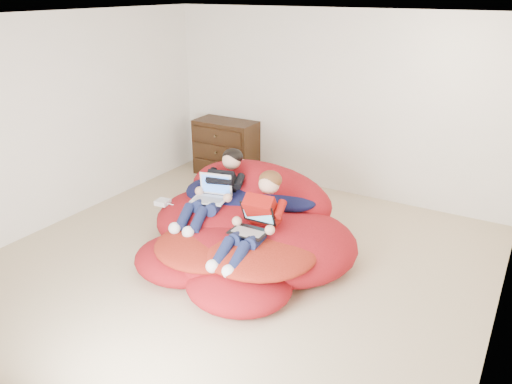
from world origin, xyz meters
name	(u,v)px	position (x,y,z in m)	size (l,w,h in m)	color
room_shell	(236,246)	(0.00, 0.00, 0.22)	(5.10, 5.10, 2.77)	#C3AF8B
dresser	(226,148)	(-1.63, 2.24, 0.43)	(0.96, 0.54, 0.86)	black
beanbag_pile	(245,229)	(-0.09, 0.32, 0.26)	(2.46, 2.32, 0.91)	#A6121A
cream_pillow	(242,170)	(-0.59, 1.08, 0.62)	(0.44, 0.28, 0.28)	beige
older_boy	(217,187)	(-0.47, 0.36, 0.67)	(0.41, 1.17, 0.67)	black
younger_boy	(256,216)	(0.25, -0.01, 0.63)	(0.36, 1.11, 0.72)	#9B120D
laptop_white	(212,193)	(-0.47, 0.25, 0.64)	(0.42, 0.38, 0.27)	silver
laptop_black	(253,224)	(0.25, -0.07, 0.57)	(0.37, 0.37, 0.25)	black
power_adapter	(163,202)	(-1.11, 0.15, 0.42)	(0.15, 0.15, 0.06)	silver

